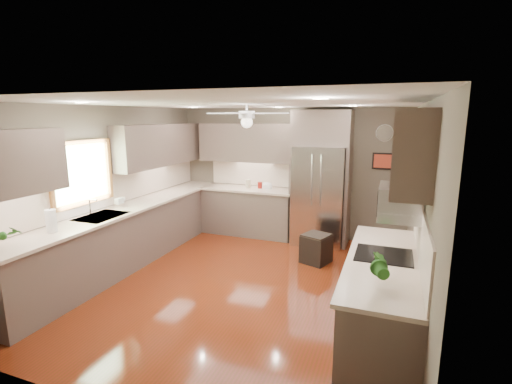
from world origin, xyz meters
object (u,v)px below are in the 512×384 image
Objects in this scene: canister_c at (248,184)px; potted_plant_right at (380,266)px; soap_bottle at (121,201)px; refrigerator at (320,180)px; bowl at (267,188)px; potted_plant_left at (9,233)px; microwave at (400,202)px; stool at (316,248)px; paper_towel at (51,221)px; canister_d at (260,185)px.

potted_plant_right is (2.64, -3.63, 0.08)m from canister_c.
refrigerator reaches higher than soap_bottle.
canister_c is 0.77× the size of bowl.
potted_plant_left reaches higher than soap_bottle.
potted_plant_right is (3.95, -1.49, 0.07)m from soap_bottle.
microwave is (0.13, 0.88, 0.37)m from potted_plant_right.
potted_plant_right is 0.66× the size of stool.
paper_towel is at bearing -108.84° from canister_c.
refrigerator reaches higher than potted_plant_left.
potted_plant_right reaches higher than stool.
refrigerator is (1.21, -0.10, 0.19)m from canister_d.
canister_c is at bearing -166.11° from canister_d.
soap_bottle is at bearing -142.76° from refrigerator.
potted_plant_left is 3.86m from potted_plant_right.
refrigerator is at bearing -1.69° from canister_c.
microwave is at bearing -49.25° from bowl.
microwave reaches higher than potted_plant_left.
refrigerator is at bearing 108.42° from potted_plant_right.
bowl is at bearing 51.79° from soap_bottle.
bowl reaches higher than stool.
potted_plant_left is at bearing -132.78° from stool.
potted_plant_left is at bearing -111.23° from bowl.
bowl is at bearing 68.77° from potted_plant_left.
bowl is at bearing 121.72° from potted_plant_right.
potted_plant_left is 0.54m from paper_towel.
canister_c is 0.32× the size of stool.
potted_plant_right is 3.78m from refrigerator.
potted_plant_right is at bearing -58.28° from bowl.
soap_bottle is (-1.31, -2.14, 0.01)m from canister_c.
microwave is at bearing -44.81° from canister_c.
canister_c is 1.23× the size of canister_d.
stool is 3.83m from paper_towel.
canister_d is at bearing 123.17° from potted_plant_right.
soap_bottle is 4.22m from potted_plant_right.
potted_plant_right reaches higher than canister_d.
potted_plant_right is 0.61× the size of microwave.
potted_plant_right is 1.59× the size of bowl.
canister_d is 0.43× the size of paper_towel.
canister_d is 0.26× the size of stool.
stool is (1.37, -1.09, -0.76)m from canister_d.
bowl is (1.58, 4.07, -0.12)m from potted_plant_left.
paper_towel is (-2.79, -2.48, 0.84)m from stool.
canister_c is 3.71m from paper_towel.
stool is at bearing 41.56° from paper_towel.
soap_bottle is (-1.54, -2.20, 0.04)m from canister_d.
potted_plant_right is 0.96m from microwave.
canister_c is 0.07× the size of refrigerator.
microwave reaches higher than soap_bottle.
stool is at bearing 47.22° from potted_plant_left.
canister_c is 4.23m from potted_plant_left.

